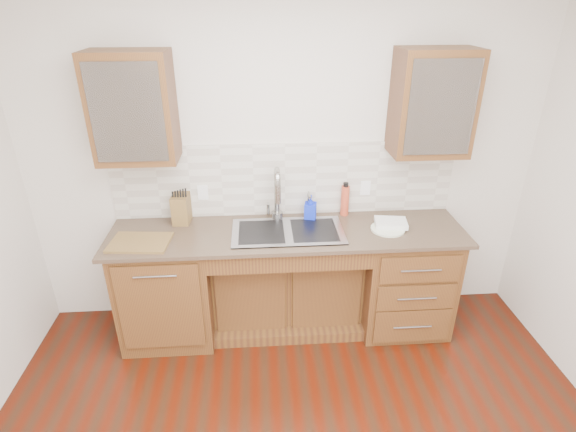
{
  "coord_description": "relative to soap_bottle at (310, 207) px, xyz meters",
  "views": [
    {
      "loc": [
        -0.22,
        -1.57,
        2.51
      ],
      "look_at": [
        0.0,
        1.4,
        1.05
      ],
      "focal_mm": 28.0,
      "sensor_mm": 36.0,
      "label": 1
    }
  ],
  "objects": [
    {
      "name": "filter_tap",
      "position": [
        -0.01,
        0.03,
        0.02
      ],
      "size": [
        0.02,
        0.02,
        0.24
      ],
      "primitive_type": "cylinder",
      "color": "#999993",
      "rests_on": "countertop"
    },
    {
      "name": "countertop",
      "position": [
        -0.19,
        -0.2,
        -0.12
      ],
      "size": [
        2.7,
        0.65,
        0.03
      ],
      "primitive_type": "cube",
      "color": "#84705B",
      "rests_on": "base_cabinet_left"
    },
    {
      "name": "cup_left_b",
      "position": [
        -1.14,
        -0.04,
        0.77
      ],
      "size": [
        0.13,
        0.13,
        0.1
      ],
      "primitive_type": "imported",
      "rotation": [
        0.0,
        0.0,
        -0.27
      ],
      "color": "white",
      "rests_on": "upper_cabinet_left"
    },
    {
      "name": "outlet_left",
      "position": [
        -0.84,
        0.1,
        0.11
      ],
      "size": [
        0.08,
        0.01,
        0.12
      ],
      "primitive_type": "cube",
      "color": "white",
      "rests_on": "backsplash"
    },
    {
      "name": "wall_back",
      "position": [
        -0.19,
        0.18,
        0.34
      ],
      "size": [
        4.0,
        0.1,
        2.7
      ],
      "primitive_type": "cube",
      "color": "beige",
      "rests_on": "ground"
    },
    {
      "name": "soap_bottle",
      "position": [
        0.0,
        0.0,
        0.0
      ],
      "size": [
        0.11,
        0.11,
        0.2
      ],
      "primitive_type": "imported",
      "rotation": [
        0.0,
        0.0,
        -0.22
      ],
      "color": "#1128CD",
      "rests_on": "countertop"
    },
    {
      "name": "backsplash",
      "position": [
        -0.19,
        0.12,
        0.19
      ],
      "size": [
        2.7,
        0.02,
        0.59
      ],
      "primitive_type": "cube",
      "color": "beige",
      "rests_on": "wall_back"
    },
    {
      "name": "cup_right_b",
      "position": [
        1.0,
        -0.04,
        0.77
      ],
      "size": [
        0.11,
        0.11,
        0.1
      ],
      "primitive_type": "imported",
      "rotation": [
        0.0,
        0.0,
        -0.04
      ],
      "color": "silver",
      "rests_on": "upper_cabinet_right"
    },
    {
      "name": "plate",
      "position": [
        0.57,
        -0.23,
        -0.09
      ],
      "size": [
        0.33,
        0.33,
        0.01
      ],
      "primitive_type": "cylinder",
      "rotation": [
        0.0,
        0.0,
        0.34
      ],
      "color": "beige",
      "rests_on": "countertop"
    },
    {
      "name": "knife_block",
      "position": [
        -1.01,
        0.04,
        0.01
      ],
      "size": [
        0.14,
        0.21,
        0.23
      ],
      "primitive_type": "cube",
      "rotation": [
        0.0,
        0.0,
        -0.07
      ],
      "color": "brown",
      "rests_on": "countertop"
    },
    {
      "name": "base_cabinet_center",
      "position": [
        -0.19,
        -0.09,
        -0.66
      ],
      "size": [
        1.2,
        0.44,
        0.7
      ],
      "primitive_type": "cube",
      "color": "#593014",
      "rests_on": "ground"
    },
    {
      "name": "sink",
      "position": [
        -0.19,
        -0.21,
        -0.19
      ],
      "size": [
        0.84,
        0.46,
        0.19
      ],
      "primitive_type": "cube",
      "color": "#9E9EA5",
      "rests_on": "countertop"
    },
    {
      "name": "cup_right_a",
      "position": [
        0.73,
        -0.04,
        0.76
      ],
      "size": [
        0.15,
        0.15,
        0.09
      ],
      "primitive_type": "imported",
      "rotation": [
        0.0,
        0.0,
        0.35
      ],
      "color": "white",
      "rests_on": "upper_cabinet_right"
    },
    {
      "name": "base_cabinet_right",
      "position": [
        0.76,
        -0.18,
        -0.57
      ],
      "size": [
        0.7,
        0.62,
        0.88
      ],
      "primitive_type": "cube",
      "color": "#593014",
      "rests_on": "ground"
    },
    {
      "name": "cup_left_a",
      "position": [
        -1.29,
        -0.04,
        0.77
      ],
      "size": [
        0.15,
        0.15,
        0.1
      ],
      "primitive_type": "imported",
      "rotation": [
        0.0,
        0.0,
        0.21
      ],
      "color": "white",
      "rests_on": "upper_cabinet_left"
    },
    {
      "name": "water_bottle",
      "position": [
        0.29,
        0.06,
        0.02
      ],
      "size": [
        0.08,
        0.08,
        0.25
      ],
      "primitive_type": "cylinder",
      "rotation": [
        0.0,
        0.0,
        0.25
      ],
      "color": "#BC4227",
      "rests_on": "countertop"
    },
    {
      "name": "upper_cabinet_left",
      "position": [
        -1.24,
        -0.04,
        0.81
      ],
      "size": [
        0.55,
        0.34,
        0.75
      ],
      "primitive_type": "cube",
      "color": "#593014",
      "rests_on": "wall_back"
    },
    {
      "name": "dish_towel",
      "position": [
        0.6,
        -0.18,
        -0.07
      ],
      "size": [
        0.26,
        0.21,
        0.04
      ],
      "primitive_type": "cube",
      "rotation": [
        0.0,
        0.0,
        -0.15
      ],
      "color": "#FCFFD1",
      "rests_on": "plate"
    },
    {
      "name": "upper_cabinet_right",
      "position": [
        0.86,
        -0.04,
        0.81
      ],
      "size": [
        0.55,
        0.34,
        0.75
      ],
      "primitive_type": "cube",
      "color": "#593014",
      "rests_on": "wall_back"
    },
    {
      "name": "base_cabinet_left",
      "position": [
        -1.14,
        -0.18,
        -0.57
      ],
      "size": [
        0.7,
        0.62,
        0.88
      ],
      "primitive_type": "cube",
      "color": "#593014",
      "rests_on": "ground"
    },
    {
      "name": "cutting_board",
      "position": [
        -1.27,
        -0.31,
        -0.09
      ],
      "size": [
        0.45,
        0.33,
        0.02
      ],
      "primitive_type": "cube",
      "rotation": [
        0.0,
        0.0,
        -0.09
      ],
      "color": "brown",
      "rests_on": "countertop"
    },
    {
      "name": "outlet_right",
      "position": [
        0.46,
        0.1,
        0.11
      ],
      "size": [
        0.08,
        0.01,
        0.12
      ],
      "primitive_type": "cube",
      "color": "white",
      "rests_on": "backsplash"
    },
    {
      "name": "faucet",
      "position": [
        -0.26,
        0.02,
        0.1
      ],
      "size": [
        0.04,
        0.04,
        0.4
      ],
      "primitive_type": "cylinder",
      "color": "#999993",
      "rests_on": "countertop"
    }
  ]
}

